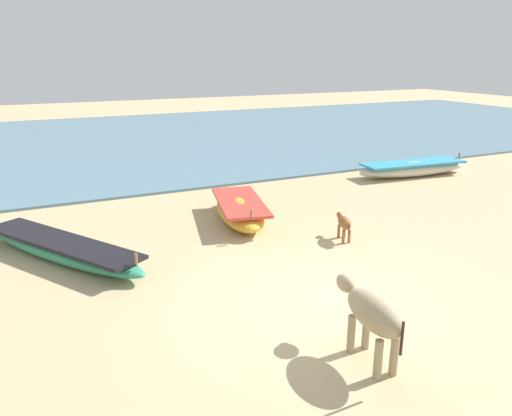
% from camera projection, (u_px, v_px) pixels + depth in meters
% --- Properties ---
extents(ground, '(80.00, 80.00, 0.00)m').
position_uv_depth(ground, '(334.00, 301.00, 8.57)').
color(ground, tan).
extents(sea_water, '(60.00, 20.00, 0.08)m').
position_uv_depth(sea_water, '(127.00, 141.00, 24.03)').
color(sea_water, slate).
rests_on(sea_water, ground).
extents(fishing_boat_2, '(3.23, 4.49, 0.61)m').
position_uv_depth(fishing_boat_2, '(62.00, 249.00, 10.26)').
color(fishing_boat_2, '#338C66').
rests_on(fishing_boat_2, ground).
extents(fishing_boat_3, '(1.79, 3.27, 0.75)m').
position_uv_depth(fishing_boat_3, '(240.00, 210.00, 12.58)').
color(fishing_boat_3, gold).
rests_on(fishing_boat_3, ground).
extents(fishing_boat_5, '(4.34, 1.42, 0.70)m').
position_uv_depth(fishing_boat_5, '(413.00, 168.00, 17.23)').
color(fishing_boat_5, beige).
rests_on(fishing_boat_5, ground).
extents(cow_adult_dun, '(0.55, 1.60, 1.04)m').
position_uv_depth(cow_adult_dun, '(372.00, 313.00, 6.69)').
color(cow_adult_dun, tan).
rests_on(cow_adult_dun, ground).
extents(calf_near_brown, '(0.43, 0.85, 0.56)m').
position_uv_depth(calf_near_brown, '(344.00, 223.00, 11.26)').
color(calf_near_brown, brown).
rests_on(calf_near_brown, ground).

